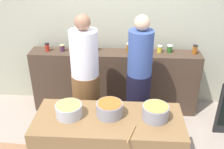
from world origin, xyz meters
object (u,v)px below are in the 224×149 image
Objects in this scene: preserve_jar_0 at (47,47)px; preserve_jar_8 at (195,49)px; preserve_jar_1 at (62,48)px; preserve_jar_6 at (160,49)px; cook_in_cap at (139,84)px; preserve_jar_2 at (80,50)px; preserve_jar_7 at (170,49)px; cooking_pot_center at (110,109)px; cooking_pot_left at (69,110)px; preserve_jar_5 at (149,49)px; preserve_jar_3 at (95,47)px; cook_with_tongs at (86,86)px; preserve_jar_4 at (129,48)px; cooking_pot_right at (155,112)px; wooden_spoon at (131,134)px.

preserve_jar_0 is 2.31m from preserve_jar_8.
preserve_jar_6 is at bearing 1.33° from preserve_jar_1.
cook_in_cap reaches higher than preserve_jar_1.
preserve_jar_7 is (1.39, 0.13, 0.01)m from preserve_jar_2.
preserve_jar_1 is at bearing -179.75° from preserve_jar_8.
cooking_pot_left is at bearing -175.28° from cooking_pot_center.
preserve_jar_5 is 0.41× the size of cooking_pot_left.
preserve_jar_6 is (0.16, 0.03, -0.01)m from preserve_jar_5.
cook_with_tongs is at bearing -93.61° from preserve_jar_3.
preserve_jar_1 is 0.06× the size of cook_in_cap.
preserve_jar_1 is 1.05× the size of preserve_jar_2.
preserve_jar_7 is (0.32, 0.05, -0.00)m from preserve_jar_5.
cooking_pot_left is 0.70m from cook_with_tongs.
preserve_jar_5 is 1.11× the size of preserve_jar_6.
preserve_jar_4 is 0.48× the size of cooking_pot_right.
cooking_pot_right is 0.79m from cook_in_cap.
cook_in_cap is at bearing -144.43° from preserve_jar_8.
preserve_jar_4 is (1.29, 0.03, 0.01)m from preserve_jar_0.
preserve_jar_3 is at bearing 86.39° from cook_with_tongs.
preserve_jar_6 is 1.84m from cooking_pot_left.
preserve_jar_3 is 0.86m from preserve_jar_5.
cook_with_tongs is (-0.05, -0.75, -0.29)m from preserve_jar_3.
cooking_pot_left is (0.08, -1.32, -0.19)m from preserve_jar_2.
preserve_jar_2 is at bearing 116.24° from wooden_spoon.
cook_in_cap reaches higher than cooking_pot_right.
preserve_jar_3 is (0.22, 0.12, 0.02)m from preserve_jar_2.
preserve_jar_3 is 1.02m from preserve_jar_6.
preserve_jar_7 reaches higher than cooking_pot_right.
cooking_pot_left is at bearing -140.37° from preserve_jar_8.
preserve_jar_0 is at bearing 135.79° from cook_with_tongs.
cooking_pot_left is 1.13m from cook_in_cap.
preserve_jar_8 reaches higher than cooking_pot_center.
preserve_jar_2 is at bearing 128.92° from cooking_pot_right.
preserve_jar_8 is 1.97m from wooden_spoon.
preserve_jar_1 is 0.89m from cook_with_tongs.
preserve_jar_5 is at bearing 68.65° from cooking_pot_center.
preserve_jar_0 is at bearing 139.35° from cooking_pot_right.
preserve_jar_7 reaches higher than preserve_jar_1.
preserve_jar_6 is (1.02, -0.01, -0.01)m from preserve_jar_3.
preserve_jar_5 is at bearing -2.93° from preserve_jar_3.
preserve_jar_8 reaches higher than cooking_pot_right.
preserve_jar_4 is 0.50× the size of wooden_spoon.
preserve_jar_2 is 0.89× the size of preserve_jar_6.
preserve_jar_0 is 1.25× the size of preserve_jar_1.
preserve_jar_4 is at bearing 176.75° from preserve_jar_5.
cook_with_tongs is at bearing 119.77° from cooking_pot_center.
preserve_jar_7 reaches higher than wooden_spoon.
preserve_jar_8 is at bearing 59.74° from wooden_spoon.
preserve_jar_7 is 0.38m from preserve_jar_8.
preserve_jar_4 is at bearing 7.15° from preserve_jar_2.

